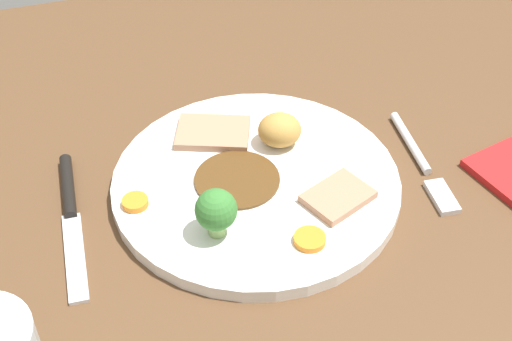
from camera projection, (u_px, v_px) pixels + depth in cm
name	position (u px, v px, depth cm)	size (l,w,h in cm)	color
dining_table	(258.00, 187.00, 73.45)	(120.00, 84.00, 3.60)	brown
dinner_plate	(256.00, 183.00, 70.18)	(27.97, 27.97, 1.40)	white
gravy_pool	(237.00, 179.00, 69.36)	(8.29, 8.29, 0.30)	#563819
meat_slice_main	(213.00, 133.00, 74.30)	(7.42, 5.30, 0.80)	tan
meat_slice_under	(338.00, 197.00, 67.22)	(6.08, 4.54, 0.80)	tan
roast_potato_left	(280.00, 130.00, 72.53)	(4.39, 3.94, 3.43)	#BC8C42
carrot_coin_front	(135.00, 202.00, 66.75)	(2.47, 2.47, 0.67)	orange
carrot_coin_back	(310.00, 239.00, 63.32)	(2.88, 2.88, 0.62)	orange
broccoli_floret	(216.00, 211.00, 62.52)	(3.77, 3.77, 4.77)	#8CB766
fork	(423.00, 164.00, 72.81)	(2.89, 15.32, 0.90)	silver
knife	(70.00, 211.00, 67.73)	(2.58, 18.55, 1.20)	black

